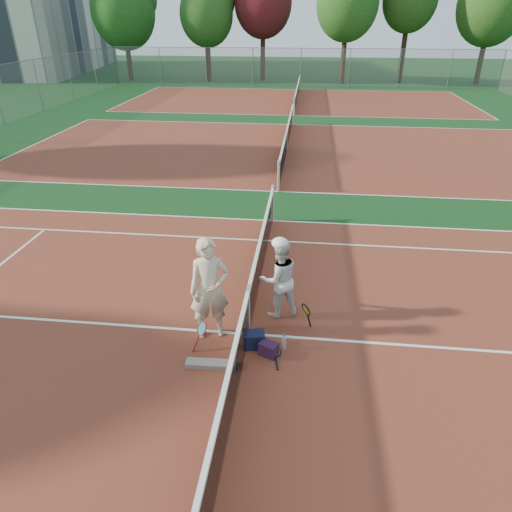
# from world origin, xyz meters

# --- Properties ---
(ground) EXTENTS (130.00, 130.00, 0.00)m
(ground) POSITION_xyz_m (0.00, 0.00, 0.00)
(ground) COLOR #0E3614
(ground) RESTS_ON ground
(court_main) EXTENTS (23.77, 10.97, 0.01)m
(court_main) POSITION_xyz_m (0.00, 0.00, 0.00)
(court_main) COLOR maroon
(court_main) RESTS_ON ground
(court_far_a) EXTENTS (23.77, 10.97, 0.01)m
(court_far_a) POSITION_xyz_m (0.00, 13.50, 0.00)
(court_far_a) COLOR maroon
(court_far_a) RESTS_ON ground
(court_far_b) EXTENTS (23.77, 10.97, 0.01)m
(court_far_b) POSITION_xyz_m (0.00, 27.00, 0.00)
(court_far_b) COLOR maroon
(court_far_b) RESTS_ON ground
(net_main) EXTENTS (0.10, 10.98, 1.02)m
(net_main) POSITION_xyz_m (0.00, 0.00, 0.51)
(net_main) COLOR black
(net_main) RESTS_ON ground
(net_far_a) EXTENTS (0.10, 10.98, 1.02)m
(net_far_a) POSITION_xyz_m (0.00, 13.50, 0.51)
(net_far_a) COLOR black
(net_far_a) RESTS_ON ground
(net_far_b) EXTENTS (0.10, 10.98, 1.02)m
(net_far_b) POSITION_xyz_m (0.00, 27.00, 0.51)
(net_far_b) COLOR black
(net_far_b) RESTS_ON ground
(fence_back) EXTENTS (32.00, 0.06, 3.00)m
(fence_back) POSITION_xyz_m (0.00, 34.00, 1.50)
(fence_back) COLOR slate
(fence_back) RESTS_ON ground
(player_a) EXTENTS (0.85, 0.69, 2.01)m
(player_a) POSITION_xyz_m (-0.71, -0.05, 1.00)
(player_a) COLOR beige
(player_a) RESTS_ON ground
(player_b) EXTENTS (0.99, 0.91, 1.65)m
(player_b) POSITION_xyz_m (0.51, 0.76, 0.83)
(player_b) COLOR silver
(player_b) RESTS_ON ground
(racket_red) EXTENTS (0.41, 0.41, 0.54)m
(racket_red) POSITION_xyz_m (-0.79, -0.47, 0.27)
(racket_red) COLOR maroon
(racket_red) RESTS_ON ground
(racket_black_held) EXTENTS (0.33, 0.34, 0.58)m
(racket_black_held) POSITION_xyz_m (1.07, 0.30, 0.29)
(racket_black_held) COLOR black
(racket_black_held) RESTS_ON ground
(racket_spare) EXTENTS (0.37, 0.64, 0.03)m
(racket_spare) POSITION_xyz_m (0.54, -0.48, 0.01)
(racket_spare) COLOR black
(racket_spare) RESTS_ON ground
(sports_bag_navy) EXTENTS (0.43, 0.34, 0.31)m
(sports_bag_navy) POSITION_xyz_m (0.14, -0.35, 0.15)
(sports_bag_navy) COLOR black
(sports_bag_navy) RESTS_ON ground
(sports_bag_purple) EXTENTS (0.38, 0.33, 0.26)m
(sports_bag_purple) POSITION_xyz_m (0.43, -0.55, 0.13)
(sports_bag_purple) COLOR black
(sports_bag_purple) RESTS_ON ground
(net_cover_canvas) EXTENTS (0.89, 0.24, 0.09)m
(net_cover_canvas) POSITION_xyz_m (-0.54, -0.96, 0.05)
(net_cover_canvas) COLOR slate
(net_cover_canvas) RESTS_ON ground
(water_bottle) EXTENTS (0.09, 0.09, 0.30)m
(water_bottle) POSITION_xyz_m (0.69, -0.36, 0.15)
(water_bottle) COLOR silver
(water_bottle) RESTS_ON ground
(tree_back_0) EXTENTS (5.53, 5.53, 8.84)m
(tree_back_0) POSITION_xyz_m (-15.76, 36.73, 5.65)
(tree_back_0) COLOR #382314
(tree_back_0) RESTS_ON ground
(tree_back_1) EXTENTS (4.66, 4.66, 8.11)m
(tree_back_1) POSITION_xyz_m (-8.47, 37.31, 5.40)
(tree_back_1) COLOR #382314
(tree_back_1) RESTS_ON ground
(tree_back_maroon) EXTENTS (5.04, 5.04, 9.22)m
(tree_back_maroon) POSITION_xyz_m (-3.60, 38.33, 6.29)
(tree_back_maroon) COLOR #382314
(tree_back_maroon) RESTS_ON ground
(tree_back_3) EXTENTS (5.14, 5.14, 9.18)m
(tree_back_3) POSITION_xyz_m (3.59, 36.60, 6.20)
(tree_back_3) COLOR #382314
(tree_back_3) RESTS_ON ground
(tree_back_4) EXTENTS (4.55, 4.55, 9.17)m
(tree_back_4) POSITION_xyz_m (8.81, 37.93, 6.52)
(tree_back_4) COLOR #382314
(tree_back_4) RESTS_ON ground
(tree_back_5) EXTENTS (5.55, 5.55, 9.29)m
(tree_back_5) POSITION_xyz_m (15.42, 37.74, 6.08)
(tree_back_5) COLOR #382314
(tree_back_5) RESTS_ON ground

